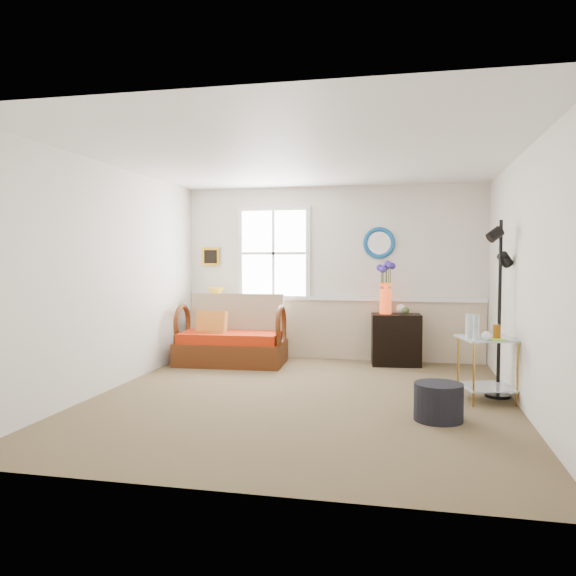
% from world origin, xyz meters
% --- Properties ---
extents(floor, '(4.50, 5.00, 0.01)m').
position_xyz_m(floor, '(0.00, 0.00, 0.00)').
color(floor, brown).
rests_on(floor, ground).
extents(ceiling, '(4.50, 5.00, 0.01)m').
position_xyz_m(ceiling, '(0.00, 0.00, 2.60)').
color(ceiling, white).
rests_on(ceiling, walls).
extents(walls, '(4.51, 5.01, 2.60)m').
position_xyz_m(walls, '(0.00, 0.00, 1.30)').
color(walls, white).
rests_on(walls, floor).
extents(wainscot, '(4.46, 0.02, 0.90)m').
position_xyz_m(wainscot, '(0.00, 2.48, 0.45)').
color(wainscot, '#C5B091').
rests_on(wainscot, walls).
extents(chair_rail, '(4.46, 0.04, 0.06)m').
position_xyz_m(chair_rail, '(0.00, 2.47, 0.92)').
color(chair_rail, white).
rests_on(chair_rail, walls).
extents(window, '(1.14, 0.06, 1.44)m').
position_xyz_m(window, '(-0.90, 2.47, 1.60)').
color(window, white).
rests_on(window, walls).
extents(picture, '(0.28, 0.03, 0.28)m').
position_xyz_m(picture, '(-1.92, 2.48, 1.55)').
color(picture, '#AE7E19').
rests_on(picture, walls).
extents(mirror, '(0.47, 0.07, 0.47)m').
position_xyz_m(mirror, '(0.70, 2.48, 1.75)').
color(mirror, '#1776B4').
rests_on(mirror, walls).
extents(loveseat, '(1.57, 0.94, 0.99)m').
position_xyz_m(loveseat, '(-1.36, 1.77, 0.50)').
color(loveseat, '#62250C').
rests_on(loveseat, floor).
extents(throw_pillow, '(0.45, 0.15, 0.44)m').
position_xyz_m(throw_pillow, '(-1.64, 1.70, 0.55)').
color(throw_pillow, '#CF4E09').
rests_on(throw_pillow, loveseat).
extents(lamp_stand, '(0.44, 0.44, 0.61)m').
position_xyz_m(lamp_stand, '(-1.72, 2.27, 0.30)').
color(lamp_stand, black).
rests_on(lamp_stand, floor).
extents(table_lamp, '(0.34, 0.34, 0.46)m').
position_xyz_m(table_lamp, '(-1.77, 2.29, 0.84)').
color(table_lamp, '#BB851D').
rests_on(table_lamp, lamp_stand).
extents(potted_plant, '(0.40, 0.42, 0.26)m').
position_xyz_m(potted_plant, '(-1.60, 2.32, 0.74)').
color(potted_plant, '#45632E').
rests_on(potted_plant, lamp_stand).
extents(cabinet, '(0.72, 0.51, 0.73)m').
position_xyz_m(cabinet, '(0.96, 2.18, 0.37)').
color(cabinet, black).
rests_on(cabinet, floor).
extents(flower_vase, '(0.26, 0.26, 0.74)m').
position_xyz_m(flower_vase, '(0.81, 2.20, 1.10)').
color(flower_vase, '#E34014').
rests_on(flower_vase, cabinet).
extents(side_table, '(0.66, 0.66, 0.68)m').
position_xyz_m(side_table, '(1.95, 0.31, 0.34)').
color(side_table, '#B3812E').
rests_on(side_table, floor).
extents(tabletop_items, '(0.54, 0.54, 0.25)m').
position_xyz_m(tabletop_items, '(1.92, 0.27, 0.81)').
color(tabletop_items, silver).
rests_on(tabletop_items, side_table).
extents(floor_lamp, '(0.36, 0.36, 1.94)m').
position_xyz_m(floor_lamp, '(2.10, 0.53, 0.97)').
color(floor_lamp, black).
rests_on(floor_lamp, floor).
extents(ottoman, '(0.52, 0.52, 0.35)m').
position_xyz_m(ottoman, '(1.41, -0.53, 0.18)').
color(ottoman, black).
rests_on(ottoman, floor).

